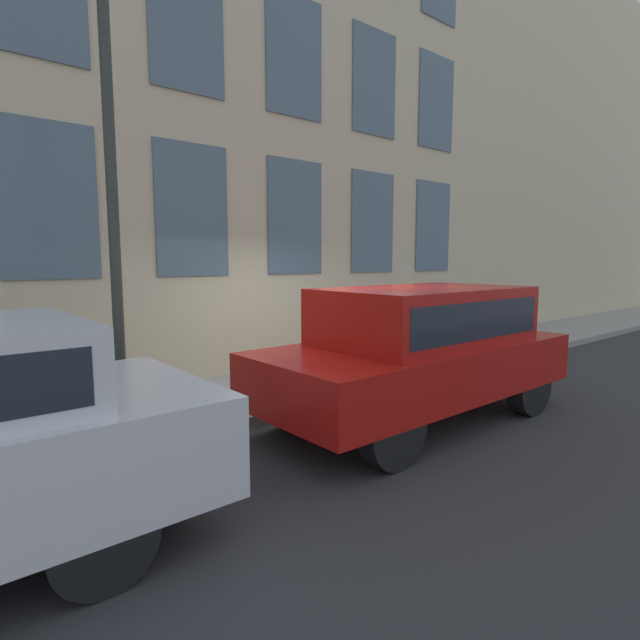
% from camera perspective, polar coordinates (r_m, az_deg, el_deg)
% --- Properties ---
extents(ground_plane, '(80.00, 80.00, 0.00)m').
position_cam_1_polar(ground_plane, '(7.21, 1.67, -9.98)').
color(ground_plane, '#2D2D30').
extents(sidewalk, '(2.24, 60.00, 0.15)m').
position_cam_1_polar(sidewalk, '(8.03, -3.70, -7.68)').
color(sidewalk, gray).
rests_on(sidewalk, ground_plane).
extents(building_facade, '(0.33, 40.00, 11.42)m').
position_cam_1_polar(building_facade, '(9.54, -9.18, 29.10)').
color(building_facade, '#C6B793').
rests_on(building_facade, ground_plane).
extents(fire_hydrant, '(0.28, 0.41, 0.84)m').
position_cam_1_polar(fire_hydrant, '(7.37, -1.29, -4.95)').
color(fire_hydrant, gold).
rests_on(fire_hydrant, sidewalk).
extents(person, '(0.25, 0.17, 1.05)m').
position_cam_1_polar(person, '(7.69, 1.24, -2.95)').
color(person, navy).
rests_on(person, sidewalk).
extents(parked_truck_red_near, '(1.87, 4.44, 1.74)m').
position_cam_1_polar(parked_truck_red_near, '(6.59, 11.41, -2.71)').
color(parked_truck_red_near, black).
rests_on(parked_truck_red_near, ground_plane).
extents(street_lamp, '(0.36, 0.36, 5.01)m').
position_cam_1_polar(street_lamp, '(6.05, -22.89, 17.77)').
color(street_lamp, '#2D332D').
rests_on(street_lamp, sidewalk).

